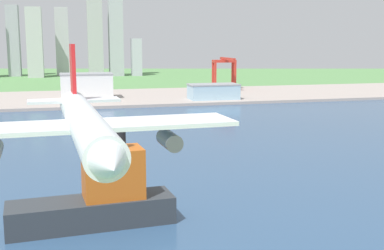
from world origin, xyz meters
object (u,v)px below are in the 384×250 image
object	(u,v)px
airplane_landing	(85,125)
warehouse_annex	(213,91)
warehouse_main	(86,86)
container_barge	(100,198)
port_crane_red	(225,66)

from	to	relation	value
airplane_landing	warehouse_annex	distance (m)	394.55
warehouse_main	airplane_landing	bearing A→B (deg)	-92.61
warehouse_main	warehouse_annex	xyz separation A→B (m)	(109.54, -34.62, -4.57)
container_barge	warehouse_main	bearing A→B (deg)	87.90
warehouse_main	port_crane_red	bearing A→B (deg)	19.11
container_barge	warehouse_annex	size ratio (longest dim) A/B	1.10
container_barge	warehouse_main	distance (m)	318.40
airplane_landing	container_barge	world-z (taller)	airplane_landing
warehouse_annex	warehouse_main	bearing A→B (deg)	162.46
port_crane_red	container_barge	bearing A→B (deg)	-113.41
port_crane_red	warehouse_annex	distance (m)	96.07
container_barge	port_crane_red	xyz separation A→B (m)	(159.97, 369.51, 19.19)
warehouse_main	warehouse_annex	distance (m)	114.97
container_barge	airplane_landing	bearing A→B (deg)	-94.43
port_crane_red	warehouse_main	bearing A→B (deg)	-160.89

